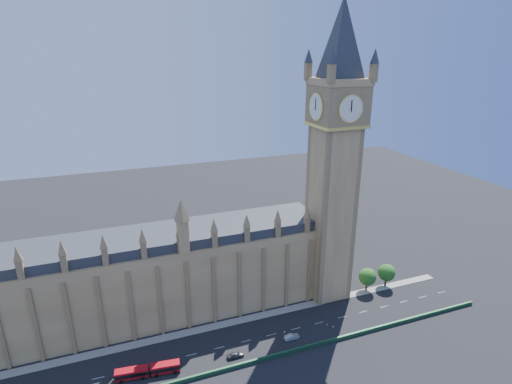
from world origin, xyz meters
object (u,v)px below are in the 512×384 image
object	(u,v)px
car_silver	(292,337)
red_bus	(148,371)
car_white	(292,337)
car_grey	(236,355)

from	to	relation	value
car_silver	red_bus	bearing A→B (deg)	88.10
car_white	car_silver	bearing A→B (deg)	169.70
car_white	red_bus	bearing A→B (deg)	91.68
car_silver	car_white	size ratio (longest dim) A/B	1.10
car_grey	car_silver	world-z (taller)	car_grey
car_grey	car_white	xyz separation A→B (m)	(17.64, 1.50, -0.17)
red_bus	car_silver	world-z (taller)	red_bus
car_grey	red_bus	bearing A→B (deg)	86.90
car_silver	car_white	bearing A→B (deg)	-13.56
car_grey	car_silver	xyz separation A→B (m)	(17.59, 1.27, -0.02)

